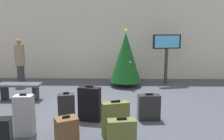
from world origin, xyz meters
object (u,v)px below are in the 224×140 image
waiting_bench (20,88)px  suitcase_4 (67,136)px  flight_info_kiosk (167,49)px  suitcase_3 (67,114)px  suitcase_0 (149,107)px  suitcase_5 (115,119)px  holiday_tree (126,57)px  suitcase_1 (90,104)px  traveller_1 (20,61)px  suitcase_7 (122,140)px  suitcase_2 (24,116)px

waiting_bench → suitcase_4: suitcase_4 is taller
flight_info_kiosk → suitcase_3: flight_info_kiosk is taller
waiting_bench → suitcase_0: suitcase_0 is taller
waiting_bench → suitcase_4: 3.60m
suitcase_3 → suitcase_4: size_ratio=1.26×
suitcase_4 → suitcase_0: bearing=44.8°
flight_info_kiosk → waiting_bench: flight_info_kiosk is taller
suitcase_3 → suitcase_5: 0.97m
suitcase_3 → suitcase_5: (0.96, -0.13, -0.06)m
suitcase_4 → holiday_tree: bearing=76.6°
flight_info_kiosk → suitcase_1: (-2.43, -3.63, -0.94)m
holiday_tree → suitcase_5: 4.09m
waiting_bench → traveller_1: bearing=111.3°
suitcase_0 → suitcase_7: size_ratio=0.89×
traveller_1 → suitcase_4: bearing=-60.5°
suitcase_5 → suitcase_2: bearing=-179.9°
suitcase_7 → waiting_bench: bearing=132.9°
suitcase_3 → suitcase_7: bearing=-41.4°
traveller_1 → suitcase_0: 5.38m
holiday_tree → suitcase_1: (-0.91, -3.25, -0.66)m
suitcase_2 → holiday_tree: bearing=62.6°
suitcase_7 → suitcase_5: bearing=97.2°
holiday_tree → suitcase_0: (0.42, -3.16, -0.76)m
flight_info_kiosk → suitcase_7: 5.57m
flight_info_kiosk → suitcase_2: size_ratio=2.20×
flight_info_kiosk → suitcase_7: (-1.74, -5.20, -1.00)m
holiday_tree → suitcase_5: size_ratio=2.84×
waiting_bench → suitcase_3: size_ratio=1.46×
waiting_bench → suitcase_3: (1.84, -2.18, 0.05)m
suitcase_1 → suitcase_2: size_ratio=0.97×
traveller_1 → suitcase_7: (3.60, -4.91, -0.56)m
traveller_1 → suitcase_4: traveller_1 is taller
waiting_bench → suitcase_5: size_ratio=1.70×
suitcase_0 → suitcase_2: 2.65m
suitcase_1 → suitcase_4: bearing=-98.1°
waiting_bench → suitcase_4: size_ratio=1.84×
suitcase_2 → suitcase_7: (1.85, -0.81, -0.07)m
traveller_1 → suitcase_3: size_ratio=2.02×
suitcase_2 → suitcase_4: suitcase_2 is taller
waiting_bench → suitcase_5: bearing=-39.5°
holiday_tree → suitcase_3: size_ratio=2.44×
waiting_bench → suitcase_1: suitcase_1 is taller
suitcase_1 → suitcase_5: bearing=-52.5°
suitcase_1 → suitcase_0: bearing=3.9°
waiting_bench → traveller_1: traveller_1 is taller
flight_info_kiosk → waiting_bench: (-4.64, -2.08, -0.98)m
suitcase_0 → suitcase_5: 1.14m
holiday_tree → suitcase_0: 3.28m
suitcase_0 → suitcase_2: suitcase_2 is taller
flight_info_kiosk → traveller_1: size_ratio=1.09×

